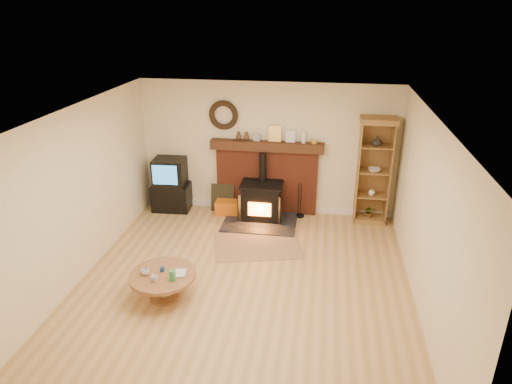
% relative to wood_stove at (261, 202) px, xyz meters
% --- Properties ---
extents(ground, '(5.50, 5.50, 0.00)m').
position_rel_wood_stove_xyz_m(ground, '(0.05, -2.27, -0.36)').
color(ground, '#B4894B').
rests_on(ground, ground).
extents(room_shell, '(5.02, 5.52, 2.61)m').
position_rel_wood_stove_xyz_m(room_shell, '(0.03, -2.18, 1.35)').
color(room_shell, beige).
rests_on(room_shell, ground).
extents(chimney_breast, '(2.20, 0.22, 1.78)m').
position_rel_wood_stove_xyz_m(chimney_breast, '(0.05, 0.39, 0.44)').
color(chimney_breast, maroon).
rests_on(chimney_breast, ground).
extents(wood_stove, '(1.40, 1.00, 1.30)m').
position_rel_wood_stove_xyz_m(wood_stove, '(0.00, 0.00, 0.00)').
color(wood_stove, black).
rests_on(wood_stove, ground).
extents(area_rug, '(1.70, 1.36, 0.01)m').
position_rel_wood_stove_xyz_m(area_rug, '(0.09, -1.06, -0.36)').
color(area_rug, brown).
rests_on(area_rug, ground).
extents(tv_unit, '(0.77, 0.56, 1.09)m').
position_rel_wood_stove_xyz_m(tv_unit, '(-1.88, 0.19, 0.16)').
color(tv_unit, black).
rests_on(tv_unit, ground).
extents(curio_cabinet, '(0.66, 0.47, 2.05)m').
position_rel_wood_stove_xyz_m(curio_cabinet, '(2.09, 0.28, 0.66)').
color(curio_cabinet, brown).
rests_on(curio_cabinet, ground).
extents(firelog_box, '(0.47, 0.30, 0.29)m').
position_rel_wood_stove_xyz_m(firelog_box, '(-0.71, 0.13, -0.22)').
color(firelog_box, '#EFA90D').
rests_on(firelog_box, ground).
extents(leaning_painting, '(0.47, 0.13, 0.56)m').
position_rel_wood_stove_xyz_m(leaning_painting, '(-0.83, 0.28, -0.08)').
color(leaning_painting, black).
rests_on(leaning_painting, ground).
extents(fire_tools, '(0.16, 0.16, 0.70)m').
position_rel_wood_stove_xyz_m(fire_tools, '(0.75, 0.23, -0.26)').
color(fire_tools, black).
rests_on(fire_tools, ground).
extents(coffee_table, '(0.95, 0.95, 0.57)m').
position_rel_wood_stove_xyz_m(coffee_table, '(-1.02, -2.78, -0.03)').
color(coffee_table, brown).
rests_on(coffee_table, ground).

